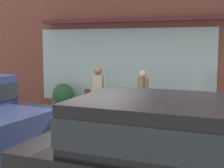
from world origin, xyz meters
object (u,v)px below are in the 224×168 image
object	(u,v)px
fire_hydrant	(117,114)
potted_plant_window_center	(223,112)
pedestrian_with_handbag	(97,91)
pedestrian_passerby	(143,94)
potted_plant_near_hydrant	(83,106)
potted_plant_trailing_edge	(188,113)
potted_plant_window_right	(63,96)
parked_car_black	(175,160)

from	to	relation	value
fire_hydrant	potted_plant_window_center	xyz separation A→B (m)	(2.51, 1.47, 0.02)
pedestrian_with_handbag	pedestrian_passerby	distance (m)	1.32
potted_plant_near_hydrant	potted_plant_trailing_edge	bearing A→B (deg)	-1.84
fire_hydrant	potted_plant_trailing_edge	xyz separation A→B (m)	(1.59, 1.35, -0.08)
pedestrian_with_handbag	potted_plant_near_hydrant	world-z (taller)	pedestrian_with_handbag
pedestrian_passerby	potted_plant_window_center	world-z (taller)	pedestrian_passerby
pedestrian_passerby	potted_plant_window_right	bearing A→B (deg)	21.94
potted_plant_window_center	potted_plant_window_right	distance (m)	5.44
potted_plant_near_hydrant	potted_plant_window_center	distance (m)	4.49
fire_hydrant	pedestrian_with_handbag	world-z (taller)	pedestrian_with_handbag
potted_plant_trailing_edge	pedestrian_passerby	bearing A→B (deg)	-156.36
fire_hydrant	potted_plant_near_hydrant	distance (m)	2.47
potted_plant_window_center	fire_hydrant	bearing A→B (deg)	-149.62
parked_car_black	potted_plant_window_right	world-z (taller)	parked_car_black
fire_hydrant	potted_plant_trailing_edge	world-z (taller)	fire_hydrant
pedestrian_passerby	potted_plant_near_hydrant	world-z (taller)	pedestrian_passerby
parked_car_black	fire_hydrant	bearing A→B (deg)	120.64
parked_car_black	potted_plant_trailing_edge	xyz separation A→B (m)	(-1.16, 5.32, -0.57)
potted_plant_trailing_edge	potted_plant_window_right	distance (m)	4.52
pedestrian_with_handbag	potted_plant_window_center	distance (m)	3.56
parked_car_black	potted_plant_window_right	bearing A→B (deg)	131.12
pedestrian_passerby	potted_plant_near_hydrant	bearing A→B (deg)	21.10
pedestrian_with_handbag	pedestrian_passerby	xyz separation A→B (m)	(1.27, 0.35, -0.05)
potted_plant_trailing_edge	potted_plant_window_right	bearing A→B (deg)	176.04
pedestrian_passerby	parked_car_black	bearing A→B (deg)	151.98
fire_hydrant	parked_car_black	size ratio (longest dim) A/B	0.23
fire_hydrant	potted_plant_near_hydrant	world-z (taller)	fire_hydrant
potted_plant_window_right	potted_plant_trailing_edge	bearing A→B (deg)	-3.96
potted_plant_near_hydrant	potted_plant_trailing_edge	size ratio (longest dim) A/B	0.70
potted_plant_window_center	potted_plant_window_right	size ratio (longest dim) A/B	0.94
potted_plant_near_hydrant	potted_plant_window_right	size ratio (longest dim) A/B	0.55
parked_car_black	potted_plant_window_right	size ratio (longest dim) A/B	4.46
pedestrian_with_handbag	potted_plant_window_right	bearing A→B (deg)	-40.73
potted_plant_window_center	pedestrian_passerby	bearing A→B (deg)	-163.22
pedestrian_passerby	potted_plant_window_center	distance (m)	2.25
pedestrian_with_handbag	pedestrian_passerby	bearing A→B (deg)	-175.21
pedestrian_passerby	potted_plant_window_center	xyz separation A→B (m)	(2.11, 0.64, -0.44)
pedestrian_with_handbag	pedestrian_passerby	size ratio (longest dim) A/B	1.05
pedestrian_with_handbag	parked_car_black	world-z (taller)	parked_car_black
potted_plant_near_hydrant	potted_plant_window_right	xyz separation A→B (m)	(-0.94, 0.20, 0.24)
potted_plant_trailing_edge	pedestrian_with_handbag	bearing A→B (deg)	-160.48
pedestrian_with_handbag	potted_plant_window_right	distance (m)	2.41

